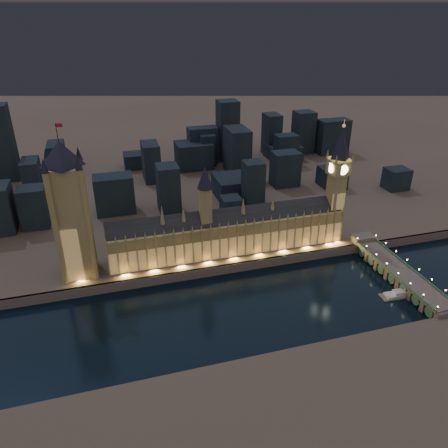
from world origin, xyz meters
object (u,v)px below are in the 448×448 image
object	(u,v)px
elizabeth_tower	(338,175)
river_boat	(407,293)
victoria_tower	(70,205)
palace_of_westminster	(228,232)
westminster_bridge	(396,272)

from	to	relation	value
elizabeth_tower	river_boat	bearing A→B (deg)	-78.54
victoria_tower	river_boat	world-z (taller)	victoria_tower
victoria_tower	river_boat	size ratio (longest dim) A/B	2.78
victoria_tower	river_boat	xyz separation A→B (m)	(235.78, -87.66, -64.96)
elizabeth_tower	river_boat	xyz separation A→B (m)	(17.78, -87.66, -65.51)
palace_of_westminster	river_boat	distance (m)	146.73
palace_of_westminster	elizabeth_tower	distance (m)	105.55
victoria_tower	westminster_bridge	xyz separation A→B (m)	(240.94, -65.36, -60.53)
elizabeth_tower	westminster_bridge	xyz separation A→B (m)	(22.94, -65.36, -61.09)
westminster_bridge	victoria_tower	bearing A→B (deg)	164.82
westminster_bridge	elizabeth_tower	bearing A→B (deg)	109.34
westminster_bridge	river_boat	world-z (taller)	westminster_bridge
elizabeth_tower	river_boat	size ratio (longest dim) A/B	2.49
palace_of_westminster	elizabeth_tower	xyz separation A→B (m)	(97.38, 0.18, 40.70)
river_boat	elizabeth_tower	bearing A→B (deg)	101.46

